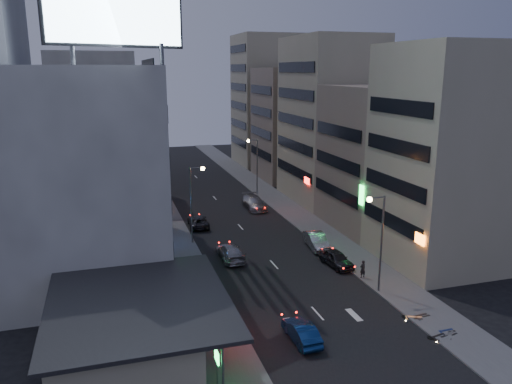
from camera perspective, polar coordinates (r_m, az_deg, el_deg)
name	(u,v)px	position (r m, az deg, el deg)	size (l,w,h in m)	color
ground	(342,340)	(35.42, 9.75, -16.38)	(180.00, 180.00, 0.00)	black
sidewalk_left	(167,223)	(60.15, -10.18, -3.46)	(4.00, 120.00, 0.12)	#4C4C4F
sidewalk_right	(293,212)	(63.84, 4.22, -2.26)	(4.00, 120.00, 0.12)	#4C4C4F
food_court	(125,330)	(33.13, -14.70, -14.99)	(11.00, 13.00, 3.88)	tan
white_building	(76,168)	(48.04, -19.88, 2.56)	(14.00, 24.00, 18.00)	silver
shophouse_near	(444,157)	(48.32, 20.72, 3.75)	(10.00, 11.00, 20.00)	tan
shophouse_mid	(381,158)	(58.29, 14.13, 3.82)	(11.00, 12.00, 16.00)	gray
shophouse_far	(329,120)	(69.04, 8.36, 8.11)	(10.00, 14.00, 22.00)	tan
far_left_a	(95,127)	(72.59, -17.91, 7.07)	(11.00, 10.00, 20.00)	silver
far_left_b	(94,134)	(85.79, -18.04, 6.32)	(12.00, 10.00, 15.00)	gray
far_right_a	(293,124)	(83.17, 4.21, 7.78)	(11.00, 12.00, 18.00)	gray
far_right_b	(269,100)	(96.23, 1.49, 10.42)	(12.00, 12.00, 24.00)	tan
billboard	(116,10)	(37.37, -15.76, 19.42)	(9.52, 3.75, 6.20)	#595B60
street_lamp_right_near	(378,230)	(40.73, 13.76, -4.22)	(1.60, 0.44, 8.02)	#595B60
street_lamp_left	(195,194)	(51.38, -7.03, -0.18)	(1.60, 0.44, 8.02)	#595B60
street_lamp_right_far	(254,159)	(71.21, -0.18, 3.84)	(1.60, 0.44, 8.02)	#595B60
parked_car_right_near	(336,259)	(47.02, 9.16, -7.53)	(1.71, 4.26, 1.45)	#2A292F
parked_car_right_mid	(316,241)	(51.38, 6.91, -5.53)	(1.63, 4.66, 1.54)	#ADB1B5
parked_car_left	(198,222)	(58.02, -6.62, -3.37)	(2.13, 4.63, 1.29)	black
parked_car_right_far	(254,203)	(65.06, -0.20, -1.22)	(2.29, 5.63, 1.63)	gray
road_car_blue	(301,332)	(34.72, 5.21, -15.62)	(1.41, 4.05, 1.34)	navy
road_car_silver	(230,252)	(48.04, -2.93, -6.87)	(2.07, 5.10, 1.48)	gray
person	(363,269)	(44.65, 12.09, -8.60)	(0.57, 0.38, 1.57)	black
scooter_black_a	(443,326)	(37.61, 20.63, -14.13)	(1.68, 0.56, 1.02)	black
scooter_silver_a	(453,324)	(38.08, 21.58, -13.88)	(1.64, 0.55, 1.00)	#ABAEB3
scooter_blue	(452,322)	(38.40, 21.53, -13.62)	(1.67, 0.56, 1.02)	navy
scooter_black_b	(426,306)	(39.91, 18.87, -12.24)	(1.80, 0.60, 1.10)	black
scooter_silver_b	(422,310)	(39.29, 18.43, -12.67)	(1.72, 0.57, 1.05)	silver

